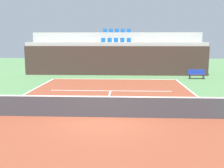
{
  "coord_description": "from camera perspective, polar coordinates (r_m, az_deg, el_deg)",
  "views": [
    {
      "loc": [
        1.01,
        -11.62,
        3.43
      ],
      "look_at": [
        0.32,
        2.0,
        1.2
      ],
      "focal_mm": 43.06,
      "sensor_mm": 36.0,
      "label": 1
    }
  ],
  "objects": [
    {
      "name": "court_surface",
      "position": [
        12.16,
        -1.99,
        -7.08
      ],
      "size": [
        11.0,
        24.0,
        0.01
      ],
      "primitive_type": "cube",
      "color": "brown",
      "rests_on": "ground_plane"
    },
    {
      "name": "seating_row_upper",
      "position": [
        30.28,
        1.02,
        11.07
      ],
      "size": [
        3.08,
        0.44,
        0.44
      ],
      "color": "#145193",
      "rests_on": "stands_tier_upper"
    },
    {
      "name": "centre_service_line",
      "position": [
        15.24,
        -0.96,
        -3.67
      ],
      "size": [
        0.1,
        6.4,
        0.0
      ],
      "primitive_type": "cube",
      "color": "white",
      "rests_on": "court_surface"
    },
    {
      "name": "baseline_far",
      "position": [
        23.84,
        0.45,
        1.04
      ],
      "size": [
        11.0,
        0.1,
        0.0
      ],
      "primitive_type": "cube",
      "color": "white",
      "rests_on": "court_surface"
    },
    {
      "name": "stands_tier_upper",
      "position": [
        30.2,
        1.0,
        6.8
      ],
      "size": [
        18.05,
        2.4,
        4.25
      ],
      "primitive_type": "cube",
      "color": "#9E9E99",
      "rests_on": "ground_plane"
    },
    {
      "name": "stands_tier_lower",
      "position": [
        27.83,
        0.83,
        5.54
      ],
      "size": [
        18.05,
        2.4,
        3.23
      ],
      "primitive_type": "cube",
      "color": "#9E9E99",
      "rests_on": "ground_plane"
    },
    {
      "name": "tennis_net",
      "position": [
        12.03,
        -2.0,
        -4.78
      ],
      "size": [
        11.08,
        0.08,
        1.07
      ],
      "color": "black",
      "rests_on": "court_surface"
    },
    {
      "name": "seating_row_lower",
      "position": [
        27.87,
        0.84,
        9.13
      ],
      "size": [
        3.08,
        0.44,
        0.44
      ],
      "color": "#145193",
      "rests_on": "stands_tier_lower"
    },
    {
      "name": "back_wall",
      "position": [
        26.5,
        0.72,
        4.95
      ],
      "size": [
        18.05,
        0.3,
        2.86
      ],
      "primitive_type": "cube",
      "color": "#33231E",
      "rests_on": "ground_plane"
    },
    {
      "name": "ground_plane",
      "position": [
        12.16,
        -1.99,
        -7.1
      ],
      "size": [
        80.0,
        80.0,
        0.0
      ],
      "primitive_type": "plane",
      "color": "#477042"
    },
    {
      "name": "service_line_far",
      "position": [
        18.37,
        -0.29,
        -1.44
      ],
      "size": [
        8.26,
        0.1,
        0.0
      ],
      "primitive_type": "cube",
      "color": "white",
      "rests_on": "court_surface"
    },
    {
      "name": "player_bench",
      "position": [
        25.18,
        17.53,
        2.18
      ],
      "size": [
        1.5,
        0.4,
        0.85
      ],
      "color": "navy",
      "rests_on": "ground_plane"
    }
  ]
}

